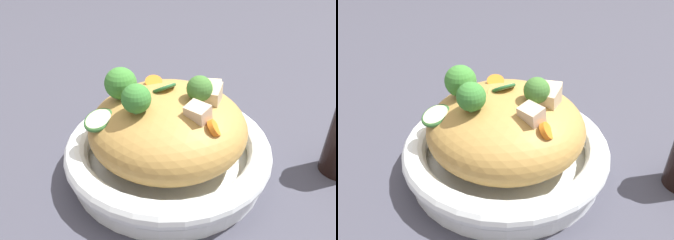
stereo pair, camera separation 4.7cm
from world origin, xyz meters
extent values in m
plane|color=#3B3C48|center=(0.00, 0.00, 0.00)|extent=(3.00, 3.00, 0.00)
cylinder|color=white|center=(0.00, 0.00, 0.01)|extent=(0.29, 0.29, 0.02)
torus|color=white|center=(0.00, 0.00, 0.04)|extent=(0.31, 0.31, 0.03)
ellipsoid|color=#AB8240|center=(0.00, 0.00, 0.07)|extent=(0.23, 0.23, 0.11)
torus|color=#A57944|center=(0.02, 0.00, 0.10)|extent=(0.07, 0.07, 0.03)
torus|color=#A78741|center=(0.01, 0.00, 0.12)|extent=(0.06, 0.06, 0.02)
torus|color=#B38A3D|center=(0.01, -0.05, 0.12)|extent=(0.06, 0.06, 0.02)
cone|color=#95B475|center=(0.03, 0.06, 0.12)|extent=(0.03, 0.03, 0.01)
sphere|color=#3A7E31|center=(0.03, 0.06, 0.14)|extent=(0.06, 0.06, 0.05)
cone|color=#8EB36A|center=(-0.02, -0.04, 0.12)|extent=(0.02, 0.01, 0.01)
sphere|color=#3E722F|center=(-0.02, -0.04, 0.14)|extent=(0.04, 0.04, 0.04)
cone|color=#91B96D|center=(-0.02, 0.05, 0.12)|extent=(0.03, 0.03, 0.02)
sphere|color=#377B32|center=(-0.02, 0.05, 0.14)|extent=(0.05, 0.05, 0.04)
cylinder|color=orange|center=(-0.08, -0.03, 0.11)|extent=(0.03, 0.03, 0.02)
cylinder|color=orange|center=(-0.02, 0.05, 0.12)|extent=(0.02, 0.03, 0.01)
cylinder|color=orange|center=(0.05, 0.01, 0.12)|extent=(0.03, 0.03, 0.01)
cylinder|color=beige|center=(0.02, 0.00, 0.13)|extent=(0.04, 0.04, 0.02)
torus|color=#255A2C|center=(0.02, 0.00, 0.13)|extent=(0.04, 0.04, 0.02)
cylinder|color=beige|center=(0.00, 0.10, 0.10)|extent=(0.05, 0.05, 0.02)
torus|color=#2F5D2B|center=(0.00, 0.10, 0.10)|extent=(0.06, 0.06, 0.02)
cube|color=#CFB593|center=(0.00, -0.06, 0.12)|extent=(0.04, 0.04, 0.03)
cube|color=beige|center=(-0.06, -0.02, 0.12)|extent=(0.04, 0.04, 0.03)
cube|color=#CEB68D|center=(-0.02, -0.05, 0.13)|extent=(0.05, 0.05, 0.03)
camera|label=1|loc=(-0.38, 0.13, 0.34)|focal=35.01mm
camera|label=2|loc=(-0.39, 0.08, 0.34)|focal=35.01mm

